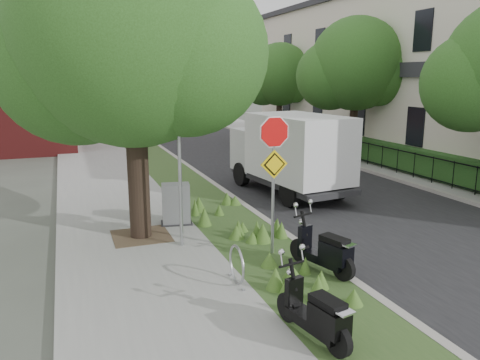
% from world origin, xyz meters
% --- Properties ---
extents(ground, '(120.00, 120.00, 0.00)m').
position_xyz_m(ground, '(0.00, 0.00, 0.00)').
color(ground, '#4C5147').
rests_on(ground, ground).
extents(sidewalk_near, '(3.50, 60.00, 0.12)m').
position_xyz_m(sidewalk_near, '(-4.25, 10.00, 0.06)').
color(sidewalk_near, gray).
rests_on(sidewalk_near, ground).
extents(verge, '(2.00, 60.00, 0.12)m').
position_xyz_m(verge, '(-1.50, 10.00, 0.06)').
color(verge, '#314F21').
rests_on(verge, ground).
extents(kerb_near, '(0.20, 60.00, 0.13)m').
position_xyz_m(kerb_near, '(-0.50, 10.00, 0.07)').
color(kerb_near, '#9E9991').
rests_on(kerb_near, ground).
extents(road, '(7.00, 60.00, 0.01)m').
position_xyz_m(road, '(3.00, 10.00, 0.01)').
color(road, black).
rests_on(road, ground).
extents(kerb_far, '(0.20, 60.00, 0.13)m').
position_xyz_m(kerb_far, '(6.50, 10.00, 0.07)').
color(kerb_far, '#9E9991').
rests_on(kerb_far, ground).
extents(footpath_far, '(3.20, 60.00, 0.12)m').
position_xyz_m(footpath_far, '(8.20, 10.00, 0.06)').
color(footpath_far, gray).
rests_on(footpath_far, ground).
extents(street_tree_main, '(6.21, 5.54, 7.66)m').
position_xyz_m(street_tree_main, '(-4.08, 2.86, 4.80)').
color(street_tree_main, black).
rests_on(street_tree_main, ground).
extents(bare_post, '(0.08, 0.08, 4.00)m').
position_xyz_m(bare_post, '(-3.20, 1.80, 2.12)').
color(bare_post, '#A5A8AD').
rests_on(bare_post, ground).
extents(bike_hoop, '(0.06, 0.78, 0.77)m').
position_xyz_m(bike_hoop, '(-2.70, -0.60, 0.50)').
color(bike_hoop, '#A5A8AD').
rests_on(bike_hoop, ground).
extents(sign_assembly, '(0.94, 0.08, 3.22)m').
position_xyz_m(sign_assembly, '(-1.40, 0.58, 2.33)').
color(sign_assembly, '#A5A8AD').
rests_on(sign_assembly, ground).
extents(fence_far, '(0.04, 24.00, 1.00)m').
position_xyz_m(fence_far, '(7.20, 10.00, 0.67)').
color(fence_far, black).
rests_on(fence_far, ground).
extents(hedge_far, '(1.00, 24.00, 1.10)m').
position_xyz_m(hedge_far, '(7.90, 10.00, 0.67)').
color(hedge_far, '#184017').
rests_on(hedge_far, footpath_far).
extents(terrace_houses, '(7.40, 26.40, 8.20)m').
position_xyz_m(terrace_houses, '(11.49, 10.00, 4.16)').
color(terrace_houses, beige).
rests_on(terrace_houses, ground).
extents(far_tree_b, '(4.83, 4.31, 6.56)m').
position_xyz_m(far_tree_b, '(6.94, 10.05, 4.37)').
color(far_tree_b, black).
rests_on(far_tree_b, ground).
extents(far_tree_c, '(4.37, 3.89, 5.93)m').
position_xyz_m(far_tree_c, '(6.94, 18.04, 3.95)').
color(far_tree_c, black).
rests_on(far_tree_c, ground).
extents(scooter_near, '(0.54, 1.64, 0.79)m').
position_xyz_m(scooter_near, '(-2.27, -2.99, 0.50)').
color(scooter_near, black).
rests_on(scooter_near, ground).
extents(scooter_far, '(0.67, 1.68, 0.82)m').
position_xyz_m(scooter_far, '(-0.82, -0.83, 0.52)').
color(scooter_far, black).
rests_on(scooter_far, ground).
extents(box_truck, '(2.63, 5.44, 2.37)m').
position_xyz_m(box_truck, '(1.64, 5.79, 1.55)').
color(box_truck, '#262628').
rests_on(box_truck, ground).
extents(utility_cabinet, '(0.91, 0.69, 1.10)m').
position_xyz_m(utility_cabinet, '(-2.93, 3.50, 0.65)').
color(utility_cabinet, '#262628').
rests_on(utility_cabinet, ground).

